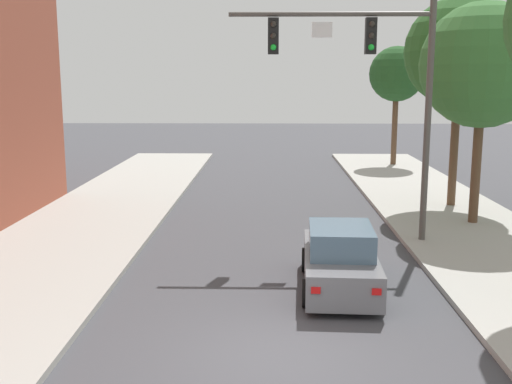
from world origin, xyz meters
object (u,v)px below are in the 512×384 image
(street_tree_second, at_px, (483,66))
(traffic_signal_mast, at_px, (373,71))
(street_tree_third, at_px, (460,52))
(street_tree_farthest, at_px, (397,75))
(car_lead_grey, at_px, (340,260))

(street_tree_second, bearing_deg, traffic_signal_mast, -149.38)
(street_tree_third, bearing_deg, traffic_signal_mast, -127.58)
(street_tree_third, xyz_separation_m, street_tree_farthest, (0.02, 11.72, -0.76))
(street_tree_farthest, bearing_deg, traffic_signal_mast, -103.68)
(street_tree_second, xyz_separation_m, street_tree_third, (0.11, 3.00, 0.56))
(street_tree_second, bearing_deg, car_lead_grey, -129.17)
(car_lead_grey, height_order, street_tree_second, street_tree_second)
(traffic_signal_mast, bearing_deg, street_tree_second, 30.62)
(street_tree_second, bearing_deg, street_tree_farthest, 89.52)
(street_tree_farthest, bearing_deg, street_tree_third, -90.09)
(traffic_signal_mast, height_order, street_tree_farthest, traffic_signal_mast)
(car_lead_grey, xyz_separation_m, street_tree_third, (5.49, 9.61, 5.35))
(street_tree_third, height_order, street_tree_farthest, street_tree_third)
(street_tree_second, height_order, street_tree_third, street_tree_third)
(street_tree_farthest, bearing_deg, car_lead_grey, -104.48)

